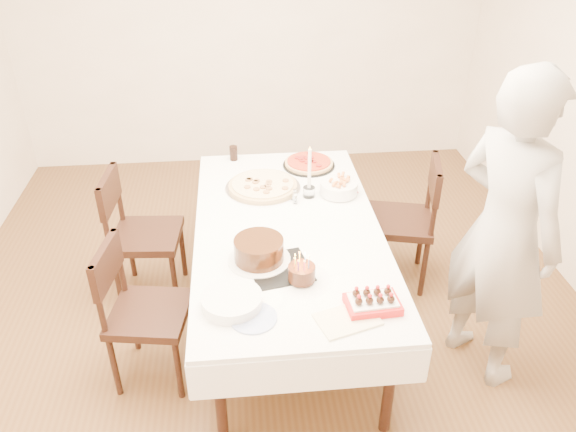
{
  "coord_description": "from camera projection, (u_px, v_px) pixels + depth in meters",
  "views": [
    {
      "loc": [
        -0.17,
        -2.98,
        2.63
      ],
      "look_at": [
        0.12,
        -0.07,
        0.83
      ],
      "focal_mm": 35.0,
      "sensor_mm": 36.0,
      "label": 1
    }
  ],
  "objects": [
    {
      "name": "floor",
      "position": [
        270.0,
        313.0,
        3.92
      ],
      "size": [
        5.0,
        5.0,
        0.0
      ],
      "primitive_type": "plane",
      "color": "brown",
      "rests_on": "ground"
    },
    {
      "name": "wall_back",
      "position": [
        249.0,
        29.0,
        5.33
      ],
      "size": [
        4.5,
        0.04,
        2.7
      ],
      "primitive_type": "cube",
      "color": "#F6E4CE",
      "rests_on": "floor"
    },
    {
      "name": "dining_table",
      "position": [
        288.0,
        275.0,
        3.67
      ],
      "size": [
        1.78,
        2.4,
        0.75
      ],
      "primitive_type": "cube",
      "rotation": [
        0.0,
        0.0,
        -0.34
      ],
      "color": "white",
      "rests_on": "floor"
    },
    {
      "name": "chair_right_savory",
      "position": [
        399.0,
        221.0,
        4.02
      ],
      "size": [
        0.61,
        0.61,
        0.98
      ],
      "primitive_type": null,
      "rotation": [
        0.0,
        0.0,
        -0.24
      ],
      "color": "black",
      "rests_on": "floor"
    },
    {
      "name": "chair_left_savory",
      "position": [
        147.0,
        236.0,
        3.87
      ],
      "size": [
        0.53,
        0.53,
        0.96
      ],
      "primitive_type": null,
      "rotation": [
        0.0,
        0.0,
        3.06
      ],
      "color": "black",
      "rests_on": "floor"
    },
    {
      "name": "chair_left_dessert",
      "position": [
        150.0,
        314.0,
        3.22
      ],
      "size": [
        0.54,
        0.54,
        0.93
      ],
      "primitive_type": null,
      "rotation": [
        0.0,
        0.0,
        2.98
      ],
      "color": "black",
      "rests_on": "floor"
    },
    {
      "name": "person",
      "position": [
        504.0,
        233.0,
        3.06
      ],
      "size": [
        0.7,
        0.82,
        1.89
      ],
      "primitive_type": "imported",
      "rotation": [
        0.0,
        0.0,
        2.0
      ],
      "color": "#B2ADA8",
      "rests_on": "floor"
    },
    {
      "name": "pizza_white",
      "position": [
        263.0,
        186.0,
        3.88
      ],
      "size": [
        0.6,
        0.6,
        0.04
      ],
      "primitive_type": "cylinder",
      "rotation": [
        0.0,
        0.0,
        -0.17
      ],
      "color": "beige",
      "rests_on": "dining_table"
    },
    {
      "name": "pizza_pepperoni",
      "position": [
        309.0,
        163.0,
        4.18
      ],
      "size": [
        0.5,
        0.5,
        0.04
      ],
      "primitive_type": "cylinder",
      "rotation": [
        0.0,
        0.0,
        0.36
      ],
      "color": "red",
      "rests_on": "dining_table"
    },
    {
      "name": "red_placemat",
      "position": [
        340.0,
        187.0,
        3.91
      ],
      "size": [
        0.22,
        0.22,
        0.01
      ],
      "primitive_type": "cube",
      "rotation": [
        0.0,
        0.0,
        0.03
      ],
      "color": "#B21E1E",
      "rests_on": "dining_table"
    },
    {
      "name": "pasta_bowl",
      "position": [
        339.0,
        188.0,
        3.8
      ],
      "size": [
        0.3,
        0.3,
        0.08
      ],
      "primitive_type": "cylinder",
      "rotation": [
        0.0,
        0.0,
        0.18
      ],
      "color": "white",
      "rests_on": "dining_table"
    },
    {
      "name": "taper_candle",
      "position": [
        309.0,
        172.0,
        3.7
      ],
      "size": [
        0.1,
        0.1,
        0.37
      ],
      "primitive_type": "cylinder",
      "rotation": [
        0.0,
        0.0,
        0.3
      ],
      "color": "white",
      "rests_on": "dining_table"
    },
    {
      "name": "shaker_pair",
      "position": [
        295.0,
        198.0,
        3.7
      ],
      "size": [
        0.09,
        0.09,
        0.08
      ],
      "primitive_type": null,
      "rotation": [
        0.0,
        0.0,
        -0.25
      ],
      "color": "white",
      "rests_on": "dining_table"
    },
    {
      "name": "cola_glass",
      "position": [
        234.0,
        153.0,
        4.25
      ],
      "size": [
        0.08,
        0.08,
        0.11
      ],
      "primitive_type": "cylinder",
      "rotation": [
        0.0,
        0.0,
        -0.41
      ],
      "color": "black",
      "rests_on": "dining_table"
    },
    {
      "name": "layer_cake",
      "position": [
        259.0,
        250.0,
        3.14
      ],
      "size": [
        0.4,
        0.4,
        0.14
      ],
      "primitive_type": "cylinder",
      "rotation": [
        0.0,
        0.0,
        0.15
      ],
      "color": "#351B0D",
      "rests_on": "dining_table"
    },
    {
      "name": "cake_board",
      "position": [
        280.0,
        269.0,
        3.11
      ],
      "size": [
        0.38,
        0.38,
        0.01
      ],
      "primitive_type": "cube",
      "rotation": [
        0.0,
        0.0,
        0.2
      ],
      "color": "black",
      "rests_on": "dining_table"
    },
    {
      "name": "birthday_cake",
      "position": [
        302.0,
        268.0,
        2.97
      ],
      "size": [
        0.18,
        0.18,
        0.15
      ],
      "primitive_type": "cylinder",
      "rotation": [
        0.0,
        0.0,
        0.29
      ],
      "color": "#3C1E10",
      "rests_on": "dining_table"
    },
    {
      "name": "strawberry_box",
      "position": [
        373.0,
        303.0,
        2.81
      ],
      "size": [
        0.28,
        0.2,
        0.07
      ],
      "primitive_type": null,
      "rotation": [
        0.0,
        0.0,
        0.08
      ],
      "color": "red",
      "rests_on": "dining_table"
    },
    {
      "name": "box_lid",
      "position": [
        347.0,
        320.0,
        2.75
      ],
      "size": [
        0.34,
        0.28,
        0.02
      ],
      "primitive_type": "cube",
      "rotation": [
        0.0,
        0.0,
        0.3
      ],
      "color": "beige",
      "rests_on": "dining_table"
    },
    {
      "name": "plate_stack",
      "position": [
        232.0,
        301.0,
        2.83
      ],
      "size": [
        0.41,
        0.41,
        0.06
      ],
      "primitive_type": "cylinder",
      "rotation": [
        0.0,
        0.0,
        0.4
      ],
      "color": "white",
      "rests_on": "dining_table"
    },
    {
      "name": "china_plate",
      "position": [
        253.0,
        318.0,
        2.76
      ],
      "size": [
        0.31,
        0.31,
        0.01
      ],
      "primitive_type": "cylinder",
      "rotation": [
        0.0,
        0.0,
        -0.4
      ],
      "color": "white",
      "rests_on": "dining_table"
    }
  ]
}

